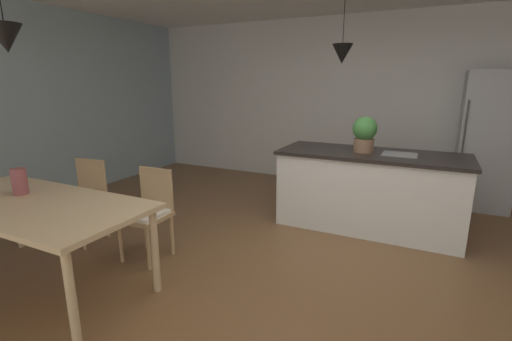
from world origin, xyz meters
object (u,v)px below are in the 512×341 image
object	(u,v)px
dining_table	(31,209)
chair_far_right	(149,211)
refrigerator	(487,141)
potted_plant_on_island	(365,133)
kitchen_island	(369,189)
vase_on_dining_table	(19,182)
chair_far_left	(84,198)

from	to	relation	value
dining_table	chair_far_right	distance (m)	0.97
chair_far_right	refrigerator	distance (m)	4.40
potted_plant_on_island	kitchen_island	bearing A→B (deg)	0.00
chair_far_right	kitchen_island	bearing A→B (deg)	43.67
refrigerator	potted_plant_on_island	xyz separation A→B (m)	(-1.36, -1.43, 0.20)
kitchen_island	vase_on_dining_table	size ratio (longest dim) A/B	9.26
kitchen_island	potted_plant_on_island	size ratio (longest dim) A/B	5.12
refrigerator	vase_on_dining_table	distance (m)	5.39
chair_far_left	potted_plant_on_island	world-z (taller)	potted_plant_on_island
chair_far_right	potted_plant_on_island	world-z (taller)	potted_plant_on_island
refrigerator	potted_plant_on_island	size ratio (longest dim) A/B	4.52
chair_far_left	vase_on_dining_table	world-z (taller)	vase_on_dining_table
dining_table	chair_far_left	distance (m)	0.97
chair_far_right	vase_on_dining_table	xyz separation A→B (m)	(-0.70, -0.74, 0.39)
refrigerator	potted_plant_on_island	bearing A→B (deg)	-133.53
chair_far_left	potted_plant_on_island	distance (m)	3.17
vase_on_dining_table	dining_table	bearing A→B (deg)	-18.97
potted_plant_on_island	refrigerator	bearing A→B (deg)	46.47
chair_far_right	kitchen_island	xyz separation A→B (m)	(1.79, 1.71, -0.01)
chair_far_left	vase_on_dining_table	bearing A→B (deg)	-74.83
dining_table	refrigerator	world-z (taller)	refrigerator
dining_table	vase_on_dining_table	world-z (taller)	vase_on_dining_table
refrigerator	vase_on_dining_table	bearing A→B (deg)	-134.05
kitchen_island	refrigerator	size ratio (longest dim) A/B	1.13
chair_far_left	potted_plant_on_island	bearing A→B (deg)	33.36
kitchen_island	potted_plant_on_island	distance (m)	0.66
chair_far_left	vase_on_dining_table	size ratio (longest dim) A/B	3.89
kitchen_island	vase_on_dining_table	xyz separation A→B (m)	(-2.49, -2.45, 0.40)
chair_far_right	kitchen_island	size ratio (longest dim) A/B	0.42
chair_far_right	vase_on_dining_table	bearing A→B (deg)	-133.41
chair_far_right	kitchen_island	world-z (taller)	kitchen_island
chair_far_left	chair_far_right	world-z (taller)	same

